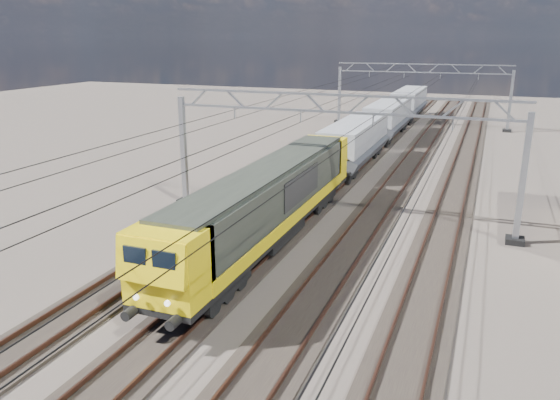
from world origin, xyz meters
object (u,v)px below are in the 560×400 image
(catenary_gantry_far, at_px, (421,93))
(locomotive, at_px, (269,200))
(hopper_wagon_lead, at_px, (355,140))
(hopper_wagon_third, at_px, (409,102))
(hopper_wagon_mid, at_px, (388,117))
(catenary_gantry_mid, at_px, (335,153))

(catenary_gantry_far, height_order, locomotive, catenary_gantry_far)
(catenary_gantry_far, relative_size, locomotive, 0.94)
(hopper_wagon_lead, height_order, hopper_wagon_third, same)
(hopper_wagon_lead, relative_size, hopper_wagon_third, 1.00)
(hopper_wagon_lead, height_order, hopper_wagon_mid, same)
(locomotive, distance_m, hopper_wagon_third, 46.10)
(hopper_wagon_third, bearing_deg, hopper_wagon_mid, -90.00)
(catenary_gantry_mid, distance_m, hopper_wagon_mid, 27.44)
(locomotive, bearing_deg, hopper_wagon_mid, 90.00)
(catenary_gantry_far, relative_size, hopper_wagon_third, 1.53)
(catenary_gantry_mid, distance_m, locomotive, 5.24)
(hopper_wagon_lead, bearing_deg, locomotive, -90.00)
(catenary_gantry_mid, height_order, catenary_gantry_far, same)
(hopper_wagon_lead, xyz_separation_m, hopper_wagon_mid, (0.00, 14.20, 0.00))
(hopper_wagon_third, bearing_deg, locomotive, -90.00)
(catenary_gantry_mid, xyz_separation_m, locomotive, (-2.00, -4.58, -1.58))
(hopper_wagon_third, bearing_deg, catenary_gantry_mid, -87.24)
(hopper_wagon_mid, relative_size, hopper_wagon_third, 1.00)
(locomotive, distance_m, hopper_wagon_mid, 31.90)
(catenary_gantry_mid, distance_m, hopper_wagon_third, 41.60)
(hopper_wagon_mid, bearing_deg, locomotive, -90.00)
(catenary_gantry_far, relative_size, hopper_wagon_mid, 1.53)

